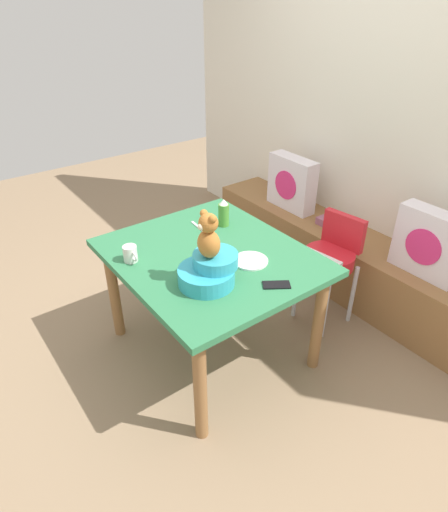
{
  "coord_description": "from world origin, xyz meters",
  "views": [
    {
      "loc": [
        1.8,
        -1.24,
        2.08
      ],
      "look_at": [
        0.0,
        0.1,
        0.69
      ],
      "focal_mm": 30.76,
      "sensor_mm": 36.0,
      "label": 1
    }
  ],
  "objects_px": {
    "highchair": "(330,257)",
    "pillow_floral_right": "(429,244)",
    "dining_table": "(211,268)",
    "teddy_bear": "(209,236)",
    "dinner_plate_near": "(251,261)",
    "infant_seat_teal": "(209,271)",
    "ketchup_bottle": "(224,213)",
    "coffee_mug": "(130,254)",
    "pillow_floral_left": "(292,183)",
    "book_stack": "(331,223)",
    "cell_phone": "(276,285)"
  },
  "relations": [
    {
      "from": "pillow_floral_left",
      "to": "dinner_plate_near",
      "type": "bearing_deg",
      "value": -54.19
    },
    {
      "from": "pillow_floral_right",
      "to": "highchair",
      "type": "relative_size",
      "value": 0.56
    },
    {
      "from": "highchair",
      "to": "pillow_floral_right",
      "type": "bearing_deg",
      "value": 43.91
    },
    {
      "from": "dining_table",
      "to": "coffee_mug",
      "type": "xyz_separation_m",
      "value": [
        -0.21,
        -0.4,
        0.15
      ]
    },
    {
      "from": "pillow_floral_right",
      "to": "dining_table",
      "type": "relative_size",
      "value": 0.37
    },
    {
      "from": "book_stack",
      "to": "ketchup_bottle",
      "type": "bearing_deg",
      "value": -94.96
    },
    {
      "from": "ketchup_bottle",
      "to": "dinner_plate_near",
      "type": "relative_size",
      "value": 0.92
    },
    {
      "from": "teddy_bear",
      "to": "coffee_mug",
      "type": "height_order",
      "value": "teddy_bear"
    },
    {
      "from": "dining_table",
      "to": "teddy_bear",
      "type": "height_order",
      "value": "teddy_bear"
    },
    {
      "from": "ketchup_bottle",
      "to": "cell_phone",
      "type": "distance_m",
      "value": 0.74
    },
    {
      "from": "highchair",
      "to": "dining_table",
      "type": "bearing_deg",
      "value": -104.59
    },
    {
      "from": "teddy_bear",
      "to": "coffee_mug",
      "type": "distance_m",
      "value": 0.55
    },
    {
      "from": "book_stack",
      "to": "highchair",
      "type": "xyz_separation_m",
      "value": [
        0.38,
        -0.44,
        0.03
      ]
    },
    {
      "from": "teddy_bear",
      "to": "infant_seat_teal",
      "type": "bearing_deg",
      "value": 90.0
    },
    {
      "from": "pillow_floral_right",
      "to": "book_stack",
      "type": "height_order",
      "value": "pillow_floral_right"
    },
    {
      "from": "infant_seat_teal",
      "to": "teddy_bear",
      "type": "xyz_separation_m",
      "value": [
        0.0,
        -0.0,
        0.21
      ]
    },
    {
      "from": "ketchup_bottle",
      "to": "dinner_plate_near",
      "type": "bearing_deg",
      "value": -17.68
    },
    {
      "from": "dining_table",
      "to": "pillow_floral_right",
      "type": "bearing_deg",
      "value": 62.54
    },
    {
      "from": "pillow_floral_left",
      "to": "pillow_floral_right",
      "type": "relative_size",
      "value": 1.0
    },
    {
      "from": "dining_table",
      "to": "cell_phone",
      "type": "bearing_deg",
      "value": 11.78
    },
    {
      "from": "highchair",
      "to": "dinner_plate_near",
      "type": "height_order",
      "value": "highchair"
    },
    {
      "from": "pillow_floral_left",
      "to": "highchair",
      "type": "distance_m",
      "value": 0.93
    },
    {
      "from": "highchair",
      "to": "pillow_floral_left",
      "type": "bearing_deg",
      "value": 152.97
    },
    {
      "from": "pillow_floral_right",
      "to": "dinner_plate_near",
      "type": "distance_m",
      "value": 1.2
    },
    {
      "from": "pillow_floral_left",
      "to": "cell_phone",
      "type": "xyz_separation_m",
      "value": [
        1.06,
        -1.15,
        0.06
      ]
    },
    {
      "from": "highchair",
      "to": "teddy_bear",
      "type": "distance_m",
      "value": 1.12
    },
    {
      "from": "dining_table",
      "to": "infant_seat_teal",
      "type": "bearing_deg",
      "value": -35.91
    },
    {
      "from": "pillow_floral_left",
      "to": "book_stack",
      "type": "relative_size",
      "value": 2.2
    },
    {
      "from": "highchair",
      "to": "coffee_mug",
      "type": "distance_m",
      "value": 1.34
    },
    {
      "from": "pillow_floral_left",
      "to": "infant_seat_teal",
      "type": "height_order",
      "value": "same"
    },
    {
      "from": "pillow_floral_left",
      "to": "teddy_bear",
      "type": "height_order",
      "value": "teddy_bear"
    },
    {
      "from": "pillow_floral_left",
      "to": "pillow_floral_right",
      "type": "bearing_deg",
      "value": 0.0
    },
    {
      "from": "infant_seat_teal",
      "to": "pillow_floral_right",
      "type": "bearing_deg",
      "value": 73.5
    },
    {
      "from": "pillow_floral_right",
      "to": "teddy_bear",
      "type": "height_order",
      "value": "teddy_bear"
    },
    {
      "from": "teddy_bear",
      "to": "dinner_plate_near",
      "type": "bearing_deg",
      "value": 94.76
    },
    {
      "from": "pillow_floral_right",
      "to": "infant_seat_teal",
      "type": "relative_size",
      "value": 1.33
    },
    {
      "from": "highchair",
      "to": "teddy_bear",
      "type": "bearing_deg",
      "value": -89.26
    },
    {
      "from": "pillow_floral_left",
      "to": "book_stack",
      "type": "height_order",
      "value": "pillow_floral_left"
    },
    {
      "from": "dining_table",
      "to": "teddy_bear",
      "type": "bearing_deg",
      "value": -36.0
    },
    {
      "from": "ketchup_bottle",
      "to": "infant_seat_teal",
      "type": "bearing_deg",
      "value": -43.18
    },
    {
      "from": "ketchup_bottle",
      "to": "dining_table",
      "type": "bearing_deg",
      "value": -48.72
    },
    {
      "from": "pillow_floral_right",
      "to": "coffee_mug",
      "type": "xyz_separation_m",
      "value": [
        -0.86,
        -1.65,
        0.11
      ]
    },
    {
      "from": "pillow_floral_right",
      "to": "highchair",
      "type": "distance_m",
      "value": 0.62
    },
    {
      "from": "pillow_floral_right",
      "to": "coffee_mug",
      "type": "relative_size",
      "value": 3.67
    },
    {
      "from": "ketchup_bottle",
      "to": "dinner_plate_near",
      "type": "distance_m",
      "value": 0.48
    },
    {
      "from": "highchair",
      "to": "coffee_mug",
      "type": "height_order",
      "value": "coffee_mug"
    },
    {
      "from": "pillow_floral_left",
      "to": "cell_phone",
      "type": "distance_m",
      "value": 1.57
    },
    {
      "from": "ketchup_bottle",
      "to": "dinner_plate_near",
      "type": "xyz_separation_m",
      "value": [
        0.45,
        -0.14,
        -0.08
      ]
    },
    {
      "from": "dining_table",
      "to": "dinner_plate_near",
      "type": "xyz_separation_m",
      "value": [
        0.2,
        0.14,
        0.11
      ]
    },
    {
      "from": "dinner_plate_near",
      "to": "cell_phone",
      "type": "xyz_separation_m",
      "value": [
        0.26,
        -0.04,
        -0.0
      ]
    }
  ]
}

